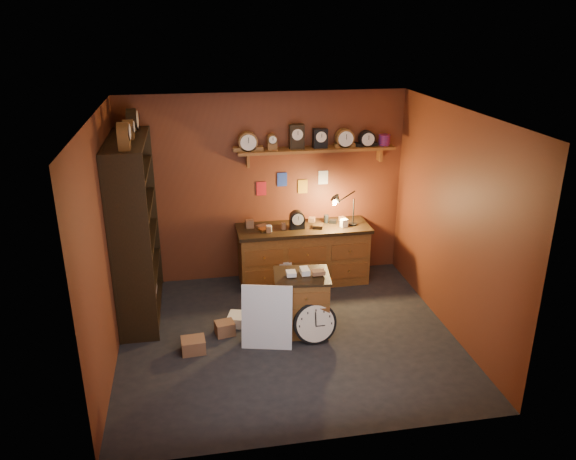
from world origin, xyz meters
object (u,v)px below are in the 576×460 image
(workbench, at_px, (303,251))
(low_cabinet, at_px, (302,301))
(big_round_clock, at_px, (315,323))
(shelving_unit, at_px, (132,222))

(workbench, relative_size, low_cabinet, 2.23)
(workbench, xyz_separation_m, big_round_clock, (-0.19, -1.63, -0.22))
(shelving_unit, xyz_separation_m, big_round_clock, (2.09, -1.14, -1.00))
(shelving_unit, height_order, workbench, shelving_unit)
(shelving_unit, distance_m, workbench, 2.46)
(low_cabinet, height_order, big_round_clock, low_cabinet)
(shelving_unit, relative_size, low_cabinet, 3.04)
(workbench, bearing_deg, shelving_unit, -167.79)
(low_cabinet, bearing_deg, workbench, 83.99)
(low_cabinet, bearing_deg, shelving_unit, 163.21)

